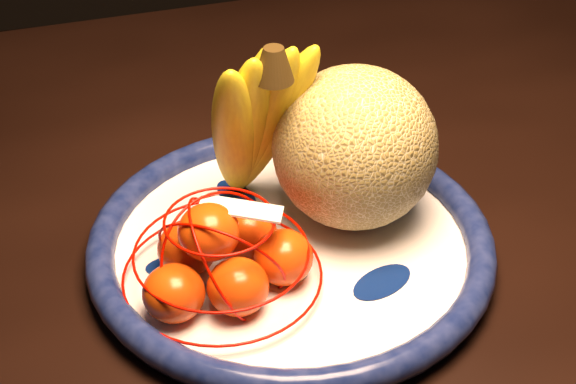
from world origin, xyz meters
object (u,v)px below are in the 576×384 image
object	(u,v)px
dining_table	(145,279)
fruit_bowl	(291,244)
banana_bunch	(253,118)
mandarin_bag	(223,258)
cantaloupe	(355,148)

from	to	relation	value
dining_table	fruit_bowl	bearing A→B (deg)	-39.64
dining_table	fruit_bowl	size ratio (longest dim) A/B	4.24
banana_bunch	dining_table	bearing A→B (deg)	146.14
dining_table	banana_bunch	xyz separation A→B (m)	(0.12, -0.04, 0.21)
fruit_bowl	mandarin_bag	world-z (taller)	mandarin_bag
dining_table	fruit_bowl	world-z (taller)	fruit_bowl
banana_bunch	mandarin_bag	xyz separation A→B (m)	(-0.06, -0.10, -0.07)
mandarin_bag	dining_table	bearing A→B (deg)	113.29
banana_bunch	fruit_bowl	bearing A→B (deg)	-91.46
fruit_bowl	mandarin_bag	distance (m)	0.09
fruit_bowl	banana_bunch	distance (m)	0.13
dining_table	cantaloupe	size ratio (longest dim) A/B	10.41
banana_bunch	cantaloupe	bearing A→B (deg)	-38.89
cantaloupe	mandarin_bag	world-z (taller)	cantaloupe
dining_table	fruit_bowl	xyz separation A→B (m)	(0.13, -0.10, 0.10)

